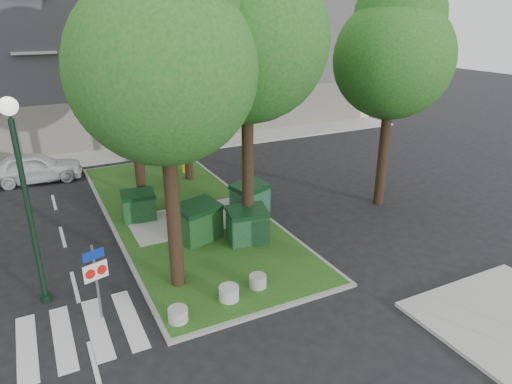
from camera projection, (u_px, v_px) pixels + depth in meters
ground at (254, 316)px, 13.35m from camera, size 120.00×120.00×0.00m
median_island at (183, 212)px, 20.18m from camera, size 6.00×16.00×0.12m
median_kerb at (183, 213)px, 20.19m from camera, size 6.30×16.30×0.10m
sidewalk_corner at (509, 317)px, 13.17m from camera, size 5.00×4.00×0.12m
building_sidewalk at (122, 154)px, 28.69m from camera, size 42.00×3.00×0.12m
zebra_crossing at (114, 323)px, 13.01m from camera, size 5.00×3.00×0.01m
apartment_building at (88, 18)px, 32.04m from camera, size 41.00×12.00×16.00m
tree_median_near_left at (164, 51)px, 12.22m from camera, size 5.20×5.20×10.53m
tree_median_near_right at (248, 22)px, 15.12m from camera, size 5.60×5.60×11.46m
tree_median_mid at (130, 49)px, 17.95m from camera, size 4.80×4.80×9.99m
tree_median_far at (182, 13)px, 21.31m from camera, size 5.80×5.80×11.93m
tree_street_right at (395, 47)px, 18.86m from camera, size 5.00×5.00×10.06m
dumpster_a at (139, 206)px, 19.16m from camera, size 1.47×1.11×1.27m
dumpster_b at (198, 222)px, 17.39m from camera, size 1.89×1.57×1.52m
dumpster_c at (247, 225)px, 17.27m from camera, size 1.63×1.25×1.39m
dumpster_d at (250, 199)px, 19.59m from camera, size 1.86×1.59×1.46m
bollard_left at (178, 315)px, 12.87m from camera, size 0.56×0.56×0.40m
bollard_right at (258, 281)px, 14.50m from camera, size 0.56×0.56×0.40m
bollard_mid at (229, 293)px, 13.84m from camera, size 0.61×0.61×0.44m
litter_bin at (185, 166)px, 25.06m from camera, size 0.38×0.38×0.67m
street_lamp at (23, 181)px, 12.63m from camera, size 0.50×0.50×6.25m
traffic_sign_pole at (95, 272)px, 12.72m from camera, size 0.69×0.25×2.36m
car_white at (35, 167)px, 23.80m from camera, size 4.75×2.17×1.58m
car_silver at (174, 136)px, 30.14m from camera, size 4.66×1.93×1.50m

